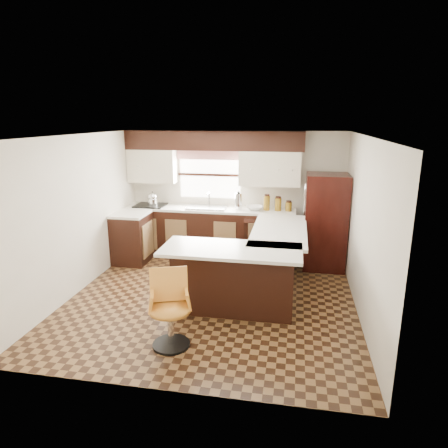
% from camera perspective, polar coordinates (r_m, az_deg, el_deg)
% --- Properties ---
extents(floor, '(4.40, 4.40, 0.00)m').
position_cam_1_polar(floor, '(6.18, -1.63, -10.33)').
color(floor, '#49301A').
rests_on(floor, ground).
extents(ceiling, '(4.40, 4.40, 0.00)m').
position_cam_1_polar(ceiling, '(5.59, -1.81, 12.50)').
color(ceiling, silver).
rests_on(ceiling, wall_back).
extents(wall_back, '(4.40, 0.00, 4.40)m').
position_cam_1_polar(wall_back, '(7.88, 1.61, 4.45)').
color(wall_back, beige).
rests_on(wall_back, floor).
extents(wall_front, '(4.40, 0.00, 4.40)m').
position_cam_1_polar(wall_front, '(3.75, -8.76, -7.81)').
color(wall_front, beige).
rests_on(wall_front, floor).
extents(wall_left, '(0.00, 4.40, 4.40)m').
position_cam_1_polar(wall_left, '(6.53, -20.07, 1.30)').
color(wall_left, beige).
rests_on(wall_left, floor).
extents(wall_right, '(0.00, 4.40, 4.40)m').
position_cam_1_polar(wall_right, '(5.73, 19.31, -0.46)').
color(wall_right, beige).
rests_on(wall_right, floor).
extents(base_cab_back, '(3.30, 0.60, 0.90)m').
position_cam_1_polar(base_cab_back, '(7.85, -2.01, -1.23)').
color(base_cab_back, black).
rests_on(base_cab_back, floor).
extents(base_cab_left, '(0.60, 0.70, 0.90)m').
position_cam_1_polar(base_cab_left, '(7.66, -12.99, -2.03)').
color(base_cab_left, black).
rests_on(base_cab_left, floor).
extents(counter_back, '(3.30, 0.60, 0.04)m').
position_cam_1_polar(counter_back, '(7.73, -2.04, 2.14)').
color(counter_back, silver).
rests_on(counter_back, base_cab_back).
extents(counter_left, '(0.60, 0.70, 0.04)m').
position_cam_1_polar(counter_left, '(7.54, -13.20, 1.41)').
color(counter_left, silver).
rests_on(counter_left, base_cab_left).
extents(soffit, '(3.40, 0.35, 0.36)m').
position_cam_1_polar(soffit, '(7.66, -1.56, 11.83)').
color(soffit, black).
rests_on(soffit, wall_back).
extents(upper_cab_left, '(0.94, 0.35, 0.64)m').
position_cam_1_polar(upper_cab_left, '(8.04, -10.16, 8.18)').
color(upper_cab_left, beige).
rests_on(upper_cab_left, wall_back).
extents(upper_cab_right, '(1.14, 0.35, 0.64)m').
position_cam_1_polar(upper_cab_right, '(7.56, 6.58, 7.89)').
color(upper_cab_right, beige).
rests_on(upper_cab_right, wall_back).
extents(window_pane, '(1.20, 0.02, 0.90)m').
position_cam_1_polar(window_pane, '(7.90, -2.01, 7.04)').
color(window_pane, white).
rests_on(window_pane, wall_back).
extents(valance, '(1.30, 0.06, 0.18)m').
position_cam_1_polar(valance, '(7.81, -2.10, 9.83)').
color(valance, '#D19B93').
rests_on(valance, wall_back).
extents(sink, '(0.75, 0.45, 0.03)m').
position_cam_1_polar(sink, '(7.71, -2.44, 2.39)').
color(sink, '#B2B2B7').
rests_on(sink, counter_back).
extents(dishwasher, '(0.58, 0.03, 0.78)m').
position_cam_1_polar(dishwasher, '(7.44, 5.07, -2.36)').
color(dishwasher, black).
rests_on(dishwasher, floor).
extents(cooktop, '(0.58, 0.50, 0.02)m').
position_cam_1_polar(cooktop, '(8.04, -10.47, 2.65)').
color(cooktop, black).
rests_on(cooktop, counter_back).
extents(peninsula_long, '(0.60, 1.95, 0.90)m').
position_cam_1_polar(peninsula_long, '(6.48, 7.34, -4.92)').
color(peninsula_long, black).
rests_on(peninsula_long, floor).
extents(peninsula_return, '(1.65, 0.60, 0.90)m').
position_cam_1_polar(peninsula_return, '(5.62, 1.38, -7.98)').
color(peninsula_return, black).
rests_on(peninsula_return, floor).
extents(counter_pen_long, '(0.84, 1.95, 0.04)m').
position_cam_1_polar(counter_pen_long, '(6.33, 7.94, -0.92)').
color(counter_pen_long, silver).
rests_on(counter_pen_long, peninsula_long).
extents(counter_pen_return, '(1.89, 0.84, 0.04)m').
position_cam_1_polar(counter_pen_return, '(5.37, 1.05, -3.69)').
color(counter_pen_return, silver).
rests_on(counter_pen_return, peninsula_return).
extents(refrigerator, '(0.73, 0.70, 1.70)m').
position_cam_1_polar(refrigerator, '(7.30, 14.28, 0.31)').
color(refrigerator, black).
rests_on(refrigerator, floor).
extents(bar_chair, '(0.63, 0.63, 0.92)m').
position_cam_1_polar(bar_chair, '(4.81, -7.72, -12.15)').
color(bar_chair, orange).
rests_on(bar_chair, floor).
extents(kettle, '(0.20, 0.20, 0.26)m').
position_cam_1_polar(kettle, '(8.00, -10.16, 3.66)').
color(kettle, silver).
rests_on(kettle, cooktop).
extents(percolator, '(0.14, 0.14, 0.31)m').
position_cam_1_polar(percolator, '(7.60, 2.07, 3.26)').
color(percolator, silver).
rests_on(percolator, counter_back).
extents(mixing_bowl, '(0.36, 0.36, 0.07)m').
position_cam_1_polar(mixing_bowl, '(7.58, 4.36, 2.31)').
color(mixing_bowl, white).
rests_on(mixing_bowl, counter_back).
extents(canister_large, '(0.12, 0.12, 0.27)m').
position_cam_1_polar(canister_large, '(7.56, 6.11, 3.00)').
color(canister_large, brown).
rests_on(canister_large, counter_back).
extents(canister_med, '(0.12, 0.12, 0.24)m').
position_cam_1_polar(canister_med, '(7.56, 7.73, 2.80)').
color(canister_med, brown).
rests_on(canister_med, counter_back).
extents(canister_small, '(0.12, 0.12, 0.17)m').
position_cam_1_polar(canister_small, '(7.56, 9.21, 2.47)').
color(canister_small, brown).
rests_on(canister_small, counter_back).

